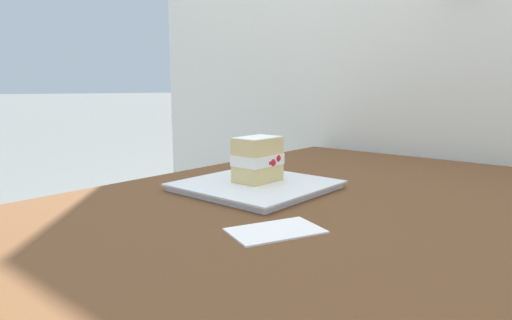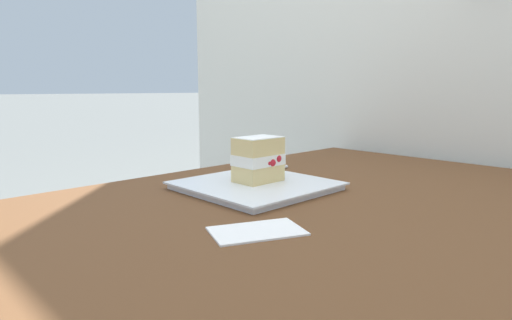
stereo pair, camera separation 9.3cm
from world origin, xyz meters
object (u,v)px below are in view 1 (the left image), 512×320
dessert_plate (256,186)px  cake_slice (258,159)px  paper_napkin (275,231)px  patio_table (327,251)px  dessert_fork (263,172)px

dessert_plate → cake_slice: bearing=-160.3°
dessert_plate → paper_napkin: bearing=46.5°
patio_table → dessert_fork: 0.33m
cake_slice → dessert_fork: cake_slice is taller
patio_table → cake_slice: (-0.01, -0.19, 0.16)m
dessert_plate → paper_napkin: 0.28m
patio_table → dessert_fork: bearing=-117.3°
patio_table → dessert_fork: (-0.15, -0.28, 0.10)m
dessert_fork → paper_napkin: dessert_fork is taller
patio_table → paper_napkin: (0.19, 0.02, 0.10)m
dessert_fork → paper_napkin: size_ratio=1.03×
patio_table → cake_slice: 0.25m
cake_slice → paper_napkin: size_ratio=0.61×
patio_table → dessert_plate: bearing=-90.1°
patio_table → dessert_plate: 0.21m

